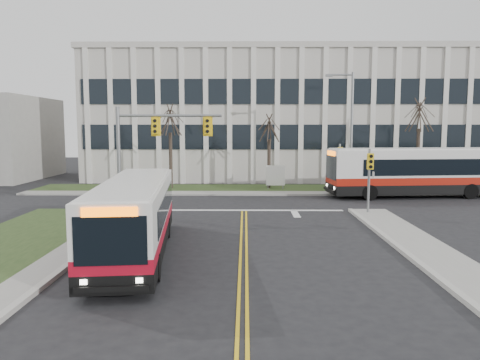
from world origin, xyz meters
The scene contains 18 objects.
ground centered at (0.00, 0.00, 0.00)m, with size 120.00×120.00×0.00m, color black.
sidewalk_west centered at (-7.00, -5.00, 0.07)m, with size 1.20×26.00×0.14m, color #9E9B93.
sidewalk_east centered at (7.50, -5.00, 0.07)m, with size 2.00×26.00×0.14m, color #9E9B93.
sidewalk_cross centered at (5.00, 15.20, 0.07)m, with size 44.00×1.60×0.14m, color #9E9B93.
building_lawn centered at (5.00, 18.00, 0.06)m, with size 44.00×5.00×0.12m, color #2E441D.
office_building centered at (5.00, 30.00, 6.00)m, with size 40.00×16.00×12.00m, color #B7B2A9.
mast_arm_signal centered at (-5.62, 7.16, 4.26)m, with size 6.11×0.38×6.20m.
signal_pole_near centered at (7.20, 6.90, 2.50)m, with size 0.34×0.39×3.80m.
signal_pole_far centered at (7.20, 15.40, 2.50)m, with size 0.34×0.39×3.80m.
streetlight centered at (8.03, 16.20, 5.19)m, with size 2.15×0.25×9.20m.
directory_sign centered at (2.50, 17.50, 1.17)m, with size 1.50×0.12×2.00m.
tree_left centered at (-6.00, 18.00, 5.51)m, with size 1.80×1.80×7.70m.
tree_mid centered at (2.00, 18.20, 4.88)m, with size 1.80×1.80×6.82m.
tree_right centered at (14.00, 18.00, 5.91)m, with size 1.80×1.80×8.25m.
bus_main centered at (-4.28, -1.76, 1.45)m, with size 2.35×10.85×2.89m, color silver, non-canonical shape.
bus_cross centered at (12.64, 14.00, 1.73)m, with size 2.82×12.99×3.47m, color silver, non-canonical shape.
newspaper_box_blue centered at (-6.80, 0.84, 0.47)m, with size 0.50×0.45×0.95m, color #163D9C.
newspaper_box_red centered at (-6.80, 0.99, 0.47)m, with size 0.50×0.45×0.95m, color maroon.
Camera 1 is at (0.07, -19.86, 4.98)m, focal length 35.00 mm.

